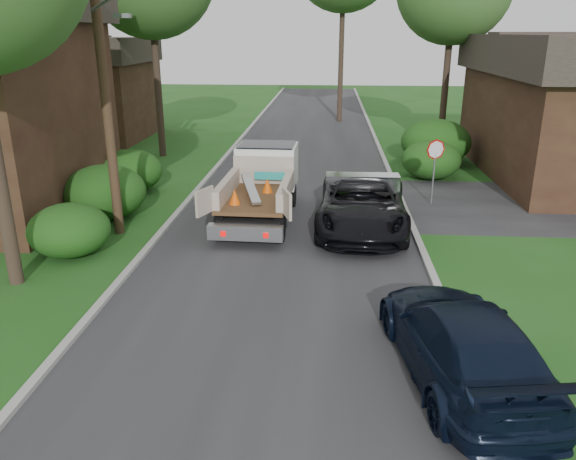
% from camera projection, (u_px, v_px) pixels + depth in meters
% --- Properties ---
extents(ground, '(120.00, 120.00, 0.00)m').
position_uv_depth(ground, '(272.00, 309.00, 13.26)').
color(ground, '#1D4E16').
rests_on(ground, ground).
extents(road, '(8.00, 90.00, 0.02)m').
position_uv_depth(road, '(296.00, 194.00, 22.67)').
color(road, '#28282B').
rests_on(road, ground).
extents(curb_left, '(0.20, 90.00, 0.12)m').
position_uv_depth(curb_left, '(196.00, 191.00, 22.93)').
color(curb_left, '#9E9E99').
rests_on(curb_left, ground).
extents(curb_right, '(0.20, 90.00, 0.12)m').
position_uv_depth(curb_right, '(399.00, 195.00, 22.37)').
color(curb_right, '#9E9E99').
rests_on(curb_right, ground).
extents(stop_sign, '(0.71, 0.32, 2.48)m').
position_uv_depth(stop_sign, '(435.00, 158.00, 20.78)').
color(stop_sign, slate).
rests_on(stop_sign, ground).
extents(utility_pole, '(2.42, 1.25, 10.00)m').
position_uv_depth(utility_pole, '(103.00, 68.00, 16.60)').
color(utility_pole, '#382619').
rests_on(utility_pole, ground).
extents(house_left_far, '(7.56, 7.56, 6.00)m').
position_uv_depth(house_left_far, '(85.00, 87.00, 33.86)').
color(house_left_far, '#341E15').
rests_on(house_left_far, ground).
extents(hedge_left_a, '(2.34, 2.34, 1.53)m').
position_uv_depth(hedge_left_a, '(69.00, 230.00, 16.25)').
color(hedge_left_a, '#104814').
rests_on(hedge_left_a, ground).
extents(hedge_left_b, '(2.86, 2.86, 1.87)m').
position_uv_depth(hedge_left_b, '(104.00, 192.00, 19.51)').
color(hedge_left_b, '#104814').
rests_on(hedge_left_b, ground).
extents(hedge_left_c, '(2.60, 2.60, 1.70)m').
position_uv_depth(hedge_left_c, '(130.00, 171.00, 22.85)').
color(hedge_left_c, '#104814').
rests_on(hedge_left_c, ground).
extents(hedge_right_a, '(2.60, 2.60, 1.70)m').
position_uv_depth(hedge_right_a, '(431.00, 160.00, 24.81)').
color(hedge_right_a, '#104814').
rests_on(hedge_right_a, ground).
extents(hedge_right_b, '(3.38, 3.38, 2.21)m').
position_uv_depth(hedge_right_b, '(436.00, 142.00, 27.50)').
color(hedge_right_b, '#104814').
rests_on(hedge_right_b, ground).
extents(flatbed_truck, '(2.84, 6.11, 2.29)m').
position_uv_depth(flatbed_truck, '(263.00, 179.00, 19.99)').
color(flatbed_truck, black).
rests_on(flatbed_truck, ground).
extents(black_pickup, '(3.15, 6.28, 1.70)m').
position_uv_depth(black_pickup, '(362.00, 204.00, 18.44)').
color(black_pickup, black).
rests_on(black_pickup, ground).
extents(navy_suv, '(2.90, 5.52, 1.53)m').
position_uv_depth(navy_suv, '(462.00, 341.00, 10.40)').
color(navy_suv, black).
rests_on(navy_suv, ground).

